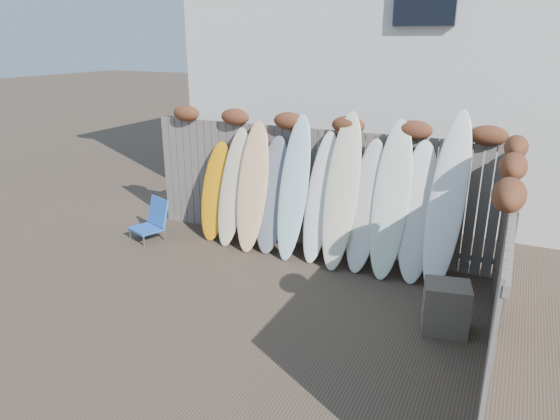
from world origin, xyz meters
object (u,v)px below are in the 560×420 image
at_px(wooden_crate, 446,307).
at_px(surfboard_0, 216,191).
at_px(lattice_panel, 503,259).
at_px(beach_chair, 152,220).

bearing_deg(wooden_crate, surfboard_0, 161.17).
xyz_separation_m(wooden_crate, lattice_panel, (0.54, 0.65, 0.47)).
height_order(wooden_crate, surfboard_0, surfboard_0).
relative_size(wooden_crate, surfboard_0, 0.35).
bearing_deg(beach_chair, lattice_panel, -2.14).
distance_m(beach_chair, surfboard_0, 1.24).
relative_size(beach_chair, lattice_panel, 0.46).
bearing_deg(wooden_crate, beach_chair, 170.44).
bearing_deg(beach_chair, surfboard_0, 28.72).
height_order(beach_chair, lattice_panel, lattice_panel).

